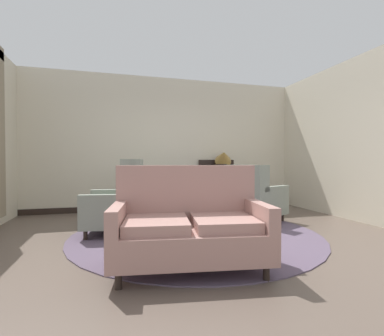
% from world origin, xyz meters
% --- Properties ---
extents(ground, '(8.51, 8.51, 0.00)m').
position_xyz_m(ground, '(0.00, 0.00, 0.00)').
color(ground, brown).
extents(wall_back, '(6.24, 0.08, 2.94)m').
position_xyz_m(wall_back, '(0.00, 2.62, 1.47)').
color(wall_back, beige).
rests_on(wall_back, ground).
extents(wall_right, '(0.08, 3.67, 2.94)m').
position_xyz_m(wall_right, '(3.04, 0.79, 1.47)').
color(wall_right, beige).
rests_on(wall_right, ground).
extents(baseboard_back, '(6.08, 0.03, 0.12)m').
position_xyz_m(baseboard_back, '(0.00, 2.56, 0.06)').
color(baseboard_back, black).
rests_on(baseboard_back, ground).
extents(area_rug, '(3.57, 3.57, 0.01)m').
position_xyz_m(area_rug, '(0.00, 0.30, 0.01)').
color(area_rug, '#5B4C60').
rests_on(area_rug, ground).
extents(coffee_table, '(0.84, 0.84, 0.52)m').
position_xyz_m(coffee_table, '(0.00, 0.42, 0.42)').
color(coffee_table, black).
rests_on(coffee_table, ground).
extents(porcelain_vase, '(0.18, 0.18, 0.39)m').
position_xyz_m(porcelain_vase, '(-0.04, 0.44, 0.68)').
color(porcelain_vase, beige).
rests_on(porcelain_vase, coffee_table).
extents(settee, '(1.59, 1.02, 1.02)m').
position_xyz_m(settee, '(-0.44, -0.96, 0.42)').
color(settee, tan).
rests_on(settee, ground).
extents(armchair_near_window, '(1.08, 1.05, 1.01)m').
position_xyz_m(armchair_near_window, '(1.20, 0.81, 0.43)').
color(armchair_near_window, gray).
rests_on(armchair_near_window, ground).
extents(armchair_near_sideboard, '(1.04, 1.12, 0.98)m').
position_xyz_m(armchair_near_sideboard, '(-0.38, 1.70, 0.42)').
color(armchair_near_sideboard, gray).
rests_on(armchair_near_sideboard, ground).
extents(armchair_far_left, '(0.93, 0.92, 1.10)m').
position_xyz_m(armchair_far_left, '(-1.07, 0.61, 0.46)').
color(armchair_far_left, gray).
rests_on(armchair_far_left, ground).
extents(sideboard, '(0.86, 0.43, 1.11)m').
position_xyz_m(sideboard, '(1.14, 2.33, 0.50)').
color(sideboard, black).
rests_on(sideboard, ground).
extents(gramophone, '(0.50, 0.57, 0.55)m').
position_xyz_m(gramophone, '(1.19, 2.23, 1.14)').
color(gramophone, black).
rests_on(gramophone, sideboard).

